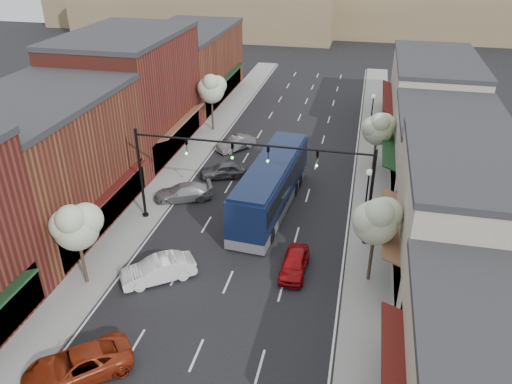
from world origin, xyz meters
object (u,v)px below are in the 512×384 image
Objects in this scene: tree_left_far at (212,88)px; red_hatchback at (294,263)px; lamp_post_far at (372,108)px; parked_car_d at (223,170)px; signal_mast_right at (335,180)px; parked_car_b at (158,270)px; tree_right_near at (377,219)px; coach_bus at (271,185)px; parked_car_a at (77,365)px; parked_car_c at (183,192)px; lamp_post_near at (367,188)px; tree_right_far at (378,128)px; tree_left_near at (76,225)px; signal_mast_left at (171,164)px; parked_car_e at (236,143)px.

tree_left_far is 1.59× the size of red_hatchback.
lamp_post_far is 17.37m from parked_car_d.
signal_mast_right is 1.83× the size of parked_car_b.
signal_mast_right reaches higher than tree_right_near.
coach_bus is 18.77m from parked_car_a.
parked_car_c is (2.05, -14.78, -3.95)m from tree_left_far.
parked_car_b is at bearing -142.56° from lamp_post_near.
lamp_post_far is (2.18, 20.00, -1.62)m from signal_mast_right.
lamp_post_near is 17.50m from lamp_post_far.
red_hatchback is (2.97, -7.42, -1.36)m from coach_bus.
tree_right_far is 17.32m from parked_car_c.
tree_right_near is at bearing -88.70° from lamp_post_far.
red_hatchback is 0.97× the size of parked_car_d.
tree_left_near is 1.26× the size of parked_car_c.
signal_mast_left reaches higher than parked_car_a.
parked_car_b is at bearing -114.21° from lamp_post_far.
lamp_post_near is 7.11m from coach_bus.
parked_car_e is (3.59, 21.69, -3.57)m from tree_left_near.
tree_left_near is at bearing -108.10° from signal_mast_left.
lamp_post_far is (-0.55, 24.06, -1.45)m from tree_right_near.
signal_mast_left is at bearing -169.44° from lamp_post_near.
signal_mast_right is at bearing -52.29° from tree_left_far.
red_hatchback is (12.02, 3.93, -3.56)m from tree_left_near.
signal_mast_left is at bearing 163.81° from tree_right_near.
parked_car_c is (-2.00, 9.85, -0.09)m from parked_car_b.
tree_right_far is 8.13m from lamp_post_far.
parked_car_e is (-12.46, -6.36, -2.36)m from lamp_post_far.
tree_right_near is at bearing -56.09° from signal_mast_right.
lamp_post_near is at bearing 10.56° from signal_mast_left.
parked_car_c is (-14.00, -16.84, -2.35)m from lamp_post_far.
lamp_post_near is at bearing -4.63° from parked_car_e.
tree_right_far is 1.06× the size of parked_car_a.
tree_left_far is at bearing 126.32° from coach_bus.
tree_left_far is at bearing 127.71° from signal_mast_right.
lamp_post_near is 0.98× the size of parked_car_c.
tree_right_far is 29.82m from parked_car_a.
signal_mast_right is at bearing 51.15° from parked_car_c.
lamp_post_far is 1.11× the size of parked_car_d.
lamp_post_near reaches higher than parked_car_b.
signal_mast_left is 1.38× the size of tree_right_near.
tree_left_near is 19.25m from lamp_post_near.
lamp_post_far reaches higher than red_hatchback.
parked_car_b is at bearing -123.96° from tree_right_far.
tree_left_near is at bearing -166.45° from tree_right_near.
parked_car_a is (0.55, -14.48, -3.91)m from signal_mast_left.
parked_car_d is (0.00, 14.35, -0.06)m from parked_car_b.
lamp_post_near is at bearing 48.95° from signal_mast_right.
parked_car_b is 20.33m from parked_car_e.
parked_car_d is at bearing 142.04° from signal_mast_right.
parked_car_b is (-12.55, -2.63, -3.71)m from tree_right_near.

